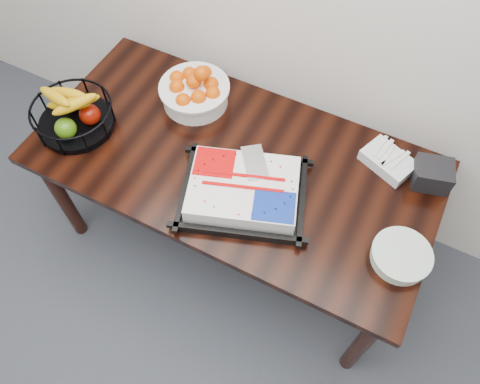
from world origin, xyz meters
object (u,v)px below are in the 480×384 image
at_px(table, 234,171).
at_px(cake_tray, 243,191).
at_px(tangerine_bowl, 194,88).
at_px(fruit_basket, 73,114).
at_px(napkin_box, 432,174).
at_px(plate_stack, 401,256).

bearing_deg(table, cake_tray, -50.38).
bearing_deg(tangerine_bowl, fruit_basket, -137.15).
relative_size(tangerine_bowl, fruit_basket, 0.91).
bearing_deg(fruit_basket, tangerine_bowl, 42.85).
bearing_deg(napkin_box, tangerine_bowl, -177.28).
xyz_separation_m(cake_tray, napkin_box, (0.67, 0.43, 0.01)).
bearing_deg(napkin_box, plate_stack, -90.69).
distance_m(fruit_basket, plate_stack, 1.53).
bearing_deg(cake_tray, table, 129.62).
bearing_deg(tangerine_bowl, table, -34.80).
xyz_separation_m(plate_stack, napkin_box, (0.00, 0.41, 0.03)).
relative_size(table, cake_tray, 2.94).
distance_m(table, napkin_box, 0.86).
distance_m(table, plate_stack, 0.81).
height_order(fruit_basket, napkin_box, fruit_basket).
distance_m(table, cake_tray, 0.24).
xyz_separation_m(fruit_basket, plate_stack, (1.53, 0.03, -0.05)).
distance_m(table, fruit_basket, 0.77).
bearing_deg(tangerine_bowl, napkin_box, 2.72).
relative_size(fruit_basket, napkin_box, 2.40).
bearing_deg(plate_stack, cake_tray, -178.26).
bearing_deg(napkin_box, fruit_basket, -164.14).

